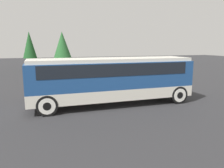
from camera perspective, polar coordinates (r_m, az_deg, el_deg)
ground_plane at (r=14.73m, az=-0.00°, el=-5.35°), size 120.00×120.00×0.00m
tour_bus at (r=14.37m, az=0.37°, el=1.95°), size 10.71×2.68×3.10m
parked_car_near at (r=23.48m, az=-0.14°, el=2.25°), size 4.56×1.86×1.44m
parked_car_mid at (r=18.66m, az=-9.49°, el=-0.08°), size 4.13×1.80×1.33m
tree_left at (r=36.51m, az=-12.87°, el=9.77°), size 2.98×2.98×6.08m
tree_center at (r=36.86m, az=-20.76°, el=9.49°), size 2.10×2.10×6.02m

